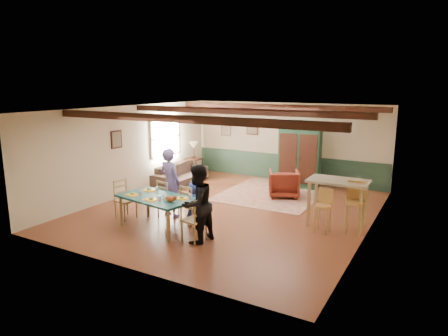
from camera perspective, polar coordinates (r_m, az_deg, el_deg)
The scene contains 35 objects.
floor at distance 10.80m, azimuth 1.07°, elevation -5.99°, with size 8.00×8.00×0.00m, color #5B2919.
wall_back at distance 14.07m, azimuth 8.88°, elevation 3.70°, with size 7.00×0.02×2.70m, color beige.
wall_left at distance 12.49m, azimuth -13.18°, elevation 2.51°, with size 0.02×8.00×2.70m, color beige.
wall_right at distance 9.36m, azimuth 20.31°, elevation -0.98°, with size 0.02×8.00×2.70m, color beige.
ceiling at distance 10.30m, azimuth 1.13°, elevation 8.46°, with size 7.00×8.00×0.02m, color white.
wainscot_back at distance 14.21m, azimuth 8.74°, elevation 0.10°, with size 6.95×0.03×0.90m, color #213C2C.
ceiling_beam_front at distance 8.36m, azimuth -6.43°, elevation 6.98°, with size 6.95×0.16×0.16m, color black.
ceiling_beam_mid at distance 10.66m, azimuth 2.16°, elevation 8.08°, with size 6.95×0.16×0.16m, color black.
ceiling_beam_back at distance 13.02m, azimuth 7.49°, elevation 8.67°, with size 6.95×0.16×0.16m, color black.
window_left at distance 13.73m, azimuth -8.33°, elevation 4.36°, with size 0.06×1.60×1.30m, color white, non-canonical shape.
picture_left_wall at distance 11.98m, azimuth -15.10°, elevation 3.96°, with size 0.04×0.42×0.52m, color gray, non-canonical shape.
picture_back_a at distance 14.49m, azimuth 4.06°, elevation 5.84°, with size 0.45×0.04×0.55m, color gray, non-canonical shape.
picture_back_b at distance 15.01m, azimuth 0.25°, elevation 5.50°, with size 0.38×0.04×0.48m, color gray, non-canonical shape.
dining_table at distance 9.47m, azimuth -9.52°, elevation -6.31°, with size 1.84×1.02×0.77m, color #1A5453, non-canonical shape.
dining_chair_far_left at distance 10.20m, azimuth -7.97°, elevation -4.34°, with size 0.43×0.45×0.97m, color #A18650, non-canonical shape.
dining_chair_far_right at distance 9.65m, azimuth -4.64°, elevation -5.22°, with size 0.43×0.45×0.97m, color #A18650, non-canonical shape.
dining_chair_end_left at distance 10.32m, azimuth -13.88°, elevation -4.39°, with size 0.43×0.45×0.97m, color #A18650, non-canonical shape.
dining_chair_end_right at distance 8.64m, azimuth -4.31°, elevation -7.27°, with size 0.43×0.45×0.97m, color #A18650, non-canonical shape.
person_man at distance 10.16m, azimuth -7.70°, elevation -2.10°, with size 0.64×0.42×1.76m, color slate.
person_woman at distance 8.46m, azimuth -3.85°, elevation -5.13°, with size 0.82×0.64×1.68m, color black.
person_child at distance 9.69m, azimuth -4.31°, elevation -4.95°, with size 0.50×0.33×1.03m, color #2942A7.
cat at distance 8.87m, azimuth -7.70°, elevation -4.30°, with size 0.37×0.14×0.18m, color #C15122, non-canonical shape.
place_setting_near_left at distance 9.61m, azimuth -12.97°, elevation -3.47°, with size 0.41×0.31×0.11m, color yellow, non-canonical shape.
place_setting_near_center at distance 9.11m, azimuth -10.38°, elevation -4.20°, with size 0.41×0.31×0.11m, color yellow, non-canonical shape.
place_setting_far_left at distance 9.92m, azimuth -10.66°, elevation -2.89°, with size 0.41×0.31×0.11m, color yellow, non-canonical shape.
place_setting_far_right at distance 9.12m, azimuth -6.06°, elevation -4.06°, with size 0.41×0.31×0.11m, color yellow, non-canonical shape.
area_rug at distance 12.49m, azimuth 6.93°, elevation -3.58°, with size 2.87×3.40×0.01m, color #C7B390.
armoire at distance 13.17m, azimuth 10.77°, elevation 1.67°, with size 1.46×0.58×2.06m, color #163724.
armchair at distance 12.07m, azimuth 8.53°, elevation -2.21°, with size 0.86×0.89×0.81m, color #4A140E.
sofa at distance 13.61m, azimuth -6.26°, elevation -0.86°, with size 2.26×0.88×0.66m, color #3D2E26.
end_table at distance 14.74m, azimuth -4.32°, elevation 0.15°, with size 0.54×0.54×0.66m, color black, non-canonical shape.
table_lamp at distance 14.63m, azimuth -4.36°, elevation 2.57°, with size 0.33×0.33×0.60m, color #D2C488, non-canonical shape.
counter_table at distance 9.80m, azimuth 15.83°, elevation -4.87°, with size 1.36×0.79×1.13m, color #B9B190, non-canonical shape.
bar_stool_left at distance 9.33m, azimuth 13.91°, elevation -6.01°, with size 0.36×0.39×1.01m, color tan, non-canonical shape.
bar_stool_right at distance 9.46m, azimuth 18.12°, elevation -5.46°, with size 0.42×0.46×1.18m, color tan, non-canonical shape.
Camera 1 is at (4.88, -9.05, 3.31)m, focal length 32.00 mm.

